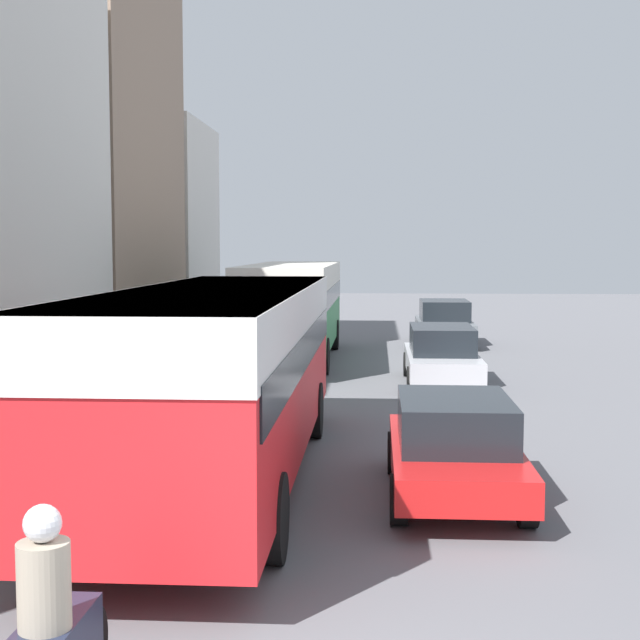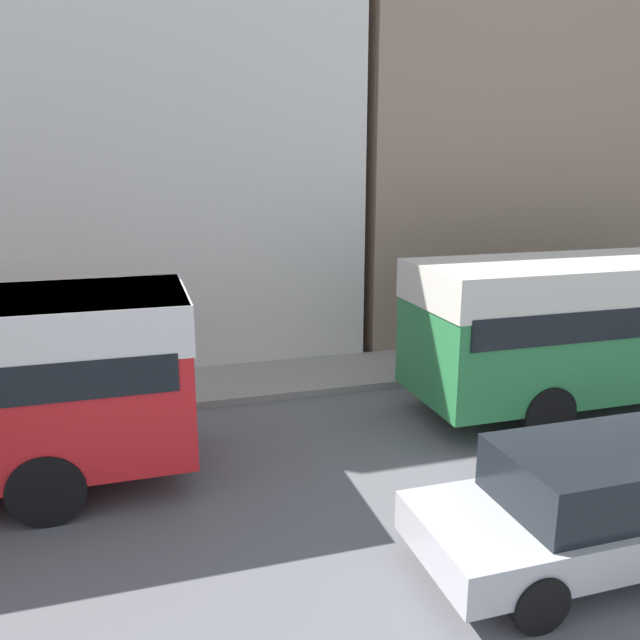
% 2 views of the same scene
% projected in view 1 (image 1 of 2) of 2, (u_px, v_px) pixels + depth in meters
% --- Properties ---
extents(building_far_terrace, '(5.35, 8.42, 13.27)m').
position_uv_depth(building_far_terrace, '(67.00, 141.00, 27.06)').
color(building_far_terrace, gray).
rests_on(building_far_terrace, ground_plane).
extents(building_end_row, '(5.84, 6.36, 8.23)m').
position_uv_depth(building_end_row, '(132.00, 229.00, 35.15)').
color(building_end_row, silver).
rests_on(building_end_row, ground_plane).
extents(bus_lead, '(2.59, 10.41, 2.85)m').
position_uv_depth(bus_lead, '(219.00, 356.00, 12.86)').
color(bus_lead, red).
rests_on(bus_lead, ground_plane).
extents(bus_following, '(2.51, 9.54, 2.92)m').
position_uv_depth(bus_following, '(293.00, 298.00, 26.83)').
color(bus_following, '#2D8447').
rests_on(bus_following, ground_plane).
extents(car_crossing, '(1.81, 4.52, 1.47)m').
position_uv_depth(car_crossing, '(442.00, 354.00, 22.24)').
color(car_crossing, '#B7B7BC').
rests_on(car_crossing, ground_plane).
extents(car_far_curb, '(1.93, 4.48, 1.57)m').
position_uv_depth(car_far_curb, '(444.00, 322.00, 31.19)').
color(car_far_curb, slate).
rests_on(car_far_curb, ground_plane).
extents(car_distant, '(1.80, 4.06, 1.39)m').
position_uv_depth(car_distant, '(454.00, 445.00, 12.22)').
color(car_distant, red).
rests_on(car_distant, ground_plane).
extents(pedestrian_near_curb, '(0.38, 0.38, 1.63)m').
position_uv_depth(pedestrian_near_curb, '(183.00, 322.00, 29.12)').
color(pedestrian_near_curb, '#232838').
rests_on(pedestrian_near_curb, sidewalk).
extents(pedestrian_walking_away, '(0.36, 0.36, 1.72)m').
position_uv_depth(pedestrian_walking_away, '(215.00, 311.00, 33.38)').
color(pedestrian_walking_away, '#232838').
rests_on(pedestrian_walking_away, sidewalk).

